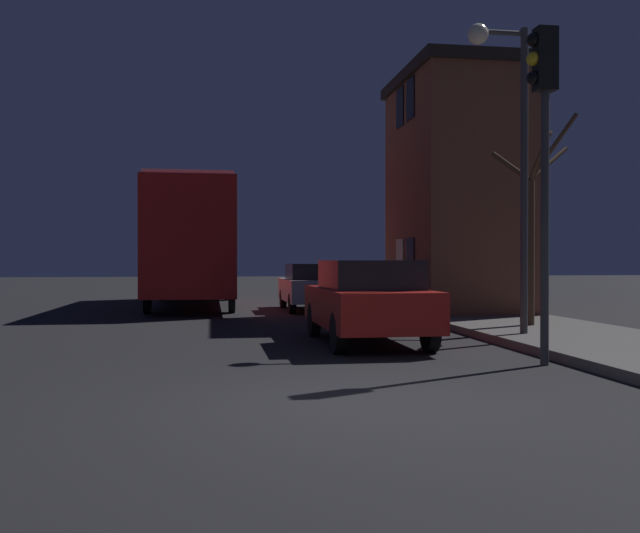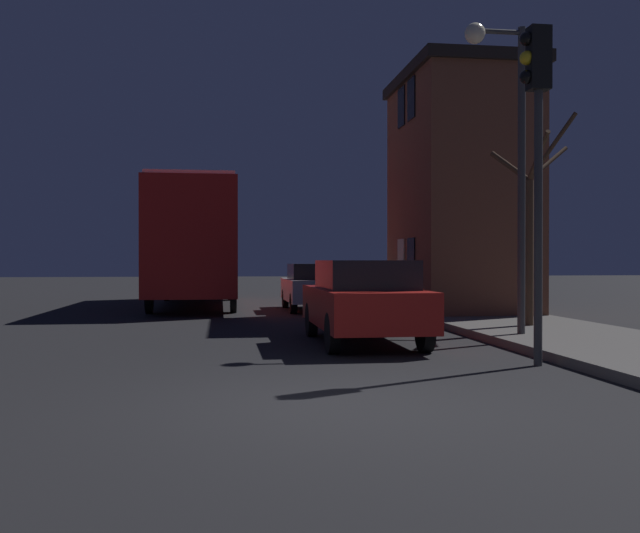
# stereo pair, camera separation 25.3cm
# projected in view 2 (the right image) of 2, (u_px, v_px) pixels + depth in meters

# --- Properties ---
(ground_plane) EXTENTS (120.00, 120.00, 0.00)m
(ground_plane) POSITION_uv_depth(u_px,v_px,m) (340.00, 405.00, 7.36)
(ground_plane) COLOR black
(brick_building) EXTENTS (3.23, 4.79, 6.52)m
(brick_building) POSITION_uv_depth(u_px,v_px,m) (460.00, 190.00, 19.50)
(brick_building) COLOR brown
(brick_building) RESTS_ON sidewalk
(streetlamp) EXTENTS (1.16, 0.38, 5.68)m
(streetlamp) POSITION_uv_depth(u_px,v_px,m) (506.00, 128.00, 13.06)
(streetlamp) COLOR #38383A
(streetlamp) RESTS_ON sidewalk
(traffic_light) EXTENTS (0.43, 0.24, 4.82)m
(traffic_light) POSITION_uv_depth(u_px,v_px,m) (537.00, 124.00, 10.10)
(traffic_light) COLOR #38383A
(traffic_light) RESTS_ON ground
(bare_tree) EXTENTS (1.86, 1.76, 4.38)m
(bare_tree) POSITION_uv_depth(u_px,v_px,m) (531.00, 228.00, 14.81)
(bare_tree) COLOR #473323
(bare_tree) RESTS_ON sidewalk
(bus) EXTENTS (2.56, 10.14, 3.89)m
(bus) POSITION_uv_depth(u_px,v_px,m) (196.00, 236.00, 23.50)
(bus) COLOR red
(bus) RESTS_ON ground
(car_near_lane) EXTENTS (1.71, 4.14, 1.50)m
(car_near_lane) POSITION_uv_depth(u_px,v_px,m) (363.00, 300.00, 12.79)
(car_near_lane) COLOR #B21E19
(car_near_lane) RESTS_ON ground
(car_mid_lane) EXTENTS (1.74, 3.88, 1.40)m
(car_mid_lane) POSITION_uv_depth(u_px,v_px,m) (315.00, 286.00, 21.36)
(car_mid_lane) COLOR #B7BABF
(car_mid_lane) RESTS_ON ground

